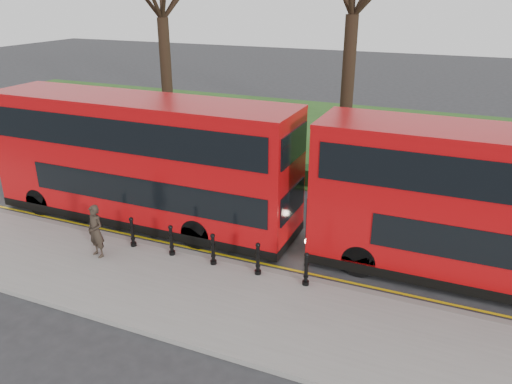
% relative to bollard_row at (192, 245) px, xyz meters
% --- Properties ---
extents(ground, '(120.00, 120.00, 0.00)m').
position_rel_bollard_row_xyz_m(ground, '(0.04, 1.35, -0.65)').
color(ground, '#28282B').
rests_on(ground, ground).
extents(pavement, '(60.00, 4.00, 0.15)m').
position_rel_bollard_row_xyz_m(pavement, '(0.04, -1.65, -0.57)').
color(pavement, gray).
rests_on(pavement, ground).
extents(kerb, '(60.00, 0.25, 0.16)m').
position_rel_bollard_row_xyz_m(kerb, '(0.04, 0.35, -0.57)').
color(kerb, slate).
rests_on(kerb, ground).
extents(grass_verge, '(60.00, 18.00, 0.06)m').
position_rel_bollard_row_xyz_m(grass_verge, '(0.04, 16.35, -0.62)').
color(grass_verge, '#274F1A').
rests_on(grass_verge, ground).
extents(hedge, '(60.00, 0.90, 0.80)m').
position_rel_bollard_row_xyz_m(hedge, '(0.04, 8.15, -0.25)').
color(hedge, black).
rests_on(hedge, ground).
extents(yellow_line_outer, '(60.00, 0.10, 0.01)m').
position_rel_bollard_row_xyz_m(yellow_line_outer, '(0.04, 0.65, -0.64)').
color(yellow_line_outer, yellow).
rests_on(yellow_line_outer, ground).
extents(yellow_line_inner, '(60.00, 0.10, 0.01)m').
position_rel_bollard_row_xyz_m(yellow_line_inner, '(0.04, 0.85, -0.64)').
color(yellow_line_inner, yellow).
rests_on(yellow_line_inner, ground).
extents(bollard_row, '(7.72, 0.15, 1.00)m').
position_rel_bollard_row_xyz_m(bollard_row, '(0.00, 0.00, 0.00)').
color(bollard_row, black).
rests_on(bollard_row, pavement).
extents(bus_lead, '(11.68, 2.68, 4.65)m').
position_rel_bollard_row_xyz_m(bus_lead, '(-3.26, 2.15, 1.69)').
color(bus_lead, '#A8090C').
rests_on(bus_lead, ground).
extents(pedestrian, '(0.72, 0.57, 1.76)m').
position_rel_bollard_row_xyz_m(pedestrian, '(-2.90, -1.00, 0.38)').
color(pedestrian, '#2D241C').
rests_on(pedestrian, pavement).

